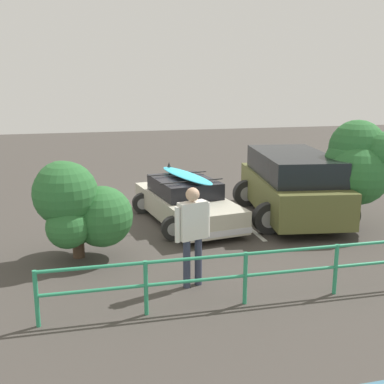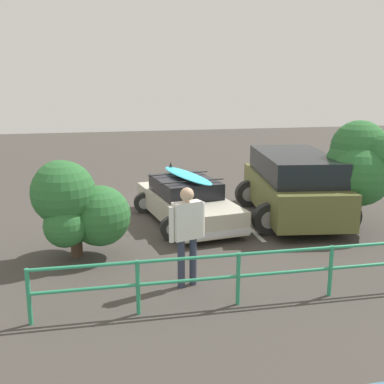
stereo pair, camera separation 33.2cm
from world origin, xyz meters
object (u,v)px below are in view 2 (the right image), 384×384
object	(u,v)px
person_bystander	(187,228)
bush_near_right	(361,164)
suv_car	(293,185)
sedan_car	(187,201)
bush_near_left	(74,206)

from	to	relation	value
person_bystander	bush_near_right	bearing A→B (deg)	-152.76
person_bystander	bush_near_right	distance (m)	5.56
suv_car	person_bystander	size ratio (longest dim) A/B	2.55
sedan_car	suv_car	distance (m)	2.90
suv_car	person_bystander	world-z (taller)	person_bystander
sedan_car	suv_car	bearing A→B (deg)	174.16
bush_near_right	bush_near_left	bearing A→B (deg)	5.55
suv_car	bush_near_left	size ratio (longest dim) A/B	2.24
sedan_car	bush_near_right	distance (m)	4.49
suv_car	bush_near_right	size ratio (longest dim) A/B	1.74
suv_car	person_bystander	bearing A→B (deg)	45.16
bush_near_right	person_bystander	bearing A→B (deg)	27.24
sedan_car	bush_near_right	xyz separation A→B (m)	(-4.11, 1.45, 1.08)
person_bystander	bush_near_left	xyz separation A→B (m)	(2.00, -1.86, 0.02)
person_bystander	bush_near_right	world-z (taller)	bush_near_right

